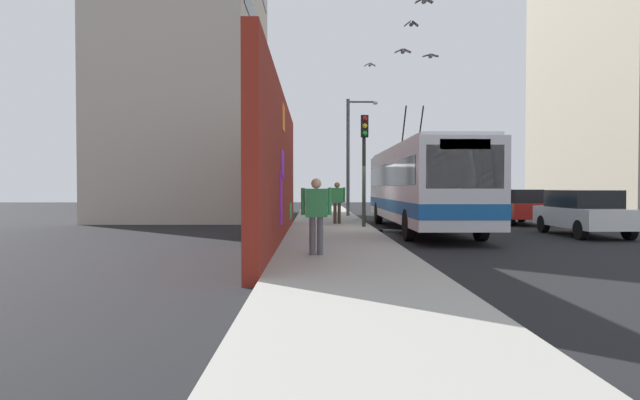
% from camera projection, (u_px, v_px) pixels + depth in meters
% --- Properties ---
extents(ground_plane, '(80.00, 80.00, 0.00)m').
position_uv_depth(ground_plane, '(375.00, 232.00, 19.87)').
color(ground_plane, black).
extents(sidewalk_slab, '(48.00, 3.20, 0.15)m').
position_uv_depth(sidewalk_slab, '(332.00, 230.00, 19.84)').
color(sidewalk_slab, '#9E9B93').
rests_on(sidewalk_slab, ground_plane).
extents(graffiti_wall, '(14.66, 0.32, 4.50)m').
position_uv_depth(graffiti_wall, '(279.00, 169.00, 16.10)').
color(graffiti_wall, maroon).
rests_on(graffiti_wall, ground_plane).
extents(building_far_left, '(13.44, 7.39, 21.24)m').
position_uv_depth(building_far_left, '(193.00, 31.00, 30.17)').
color(building_far_left, '#B2A899').
rests_on(building_far_left, ground_plane).
extents(building_far_right, '(13.84, 6.95, 17.43)m').
position_uv_depth(building_far_right, '(627.00, 73.00, 32.64)').
color(building_far_right, '#9E937F').
rests_on(building_far_right, ground_plane).
extents(city_bus, '(12.13, 2.54, 4.99)m').
position_uv_depth(city_bus, '(420.00, 184.00, 20.36)').
color(city_bus, silver).
rests_on(city_bus, ground_plane).
extents(parked_car_white, '(4.16, 1.79, 1.58)m').
position_uv_depth(parked_car_white, '(583.00, 212.00, 18.27)').
color(parked_car_white, white).
rests_on(parked_car_white, ground_plane).
extents(parked_car_red, '(4.14, 1.79, 1.58)m').
position_uv_depth(parked_car_red, '(516.00, 206.00, 24.30)').
color(parked_car_red, '#B21E19').
rests_on(parked_car_red, ground_plane).
extents(parked_car_dark_gray, '(4.49, 1.80, 1.58)m').
position_uv_depth(parked_car_dark_gray, '(479.00, 202.00, 29.82)').
color(parked_car_dark_gray, '#38383D').
rests_on(parked_car_dark_gray, ground_plane).
extents(pedestrian_near_wall, '(0.23, 0.69, 1.73)m').
position_uv_depth(pedestrian_near_wall, '(316.00, 210.00, 11.92)').
color(pedestrian_near_wall, '#595960').
rests_on(pedestrian_near_wall, sidewalk_slab).
extents(pedestrian_midblock, '(0.23, 0.69, 1.74)m').
position_uv_depth(pedestrian_midblock, '(337.00, 199.00, 22.22)').
color(pedestrian_midblock, '#3F3326').
rests_on(pedestrian_midblock, sidewalk_slab).
extents(traffic_light, '(0.49, 0.28, 4.31)m').
position_uv_depth(traffic_light, '(364.00, 152.00, 20.35)').
color(traffic_light, '#2D382D').
rests_on(traffic_light, sidewalk_slab).
extents(street_lamp, '(0.44, 1.70, 6.27)m').
position_uv_depth(street_lamp, '(352.00, 149.00, 28.47)').
color(street_lamp, '#4C4C51').
rests_on(street_lamp, sidewalk_slab).
extents(flying_pigeons, '(9.14, 1.97, 1.49)m').
position_uv_depth(flying_pigeons, '(405.00, 42.00, 19.02)').
color(flying_pigeons, '#47474C').
extents(curbside_puddle, '(1.42, 1.42, 0.00)m').
position_uv_depth(curbside_puddle, '(389.00, 231.00, 20.28)').
color(curbside_puddle, black).
rests_on(curbside_puddle, ground_plane).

